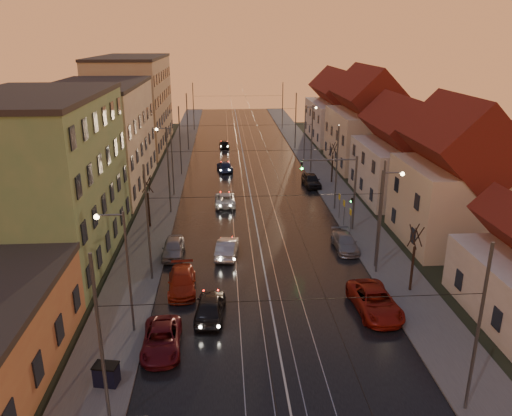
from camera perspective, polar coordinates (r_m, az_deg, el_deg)
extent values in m
plane|color=black|center=(30.85, 2.55, -15.44)|extent=(160.00, 160.00, 0.00)
cube|color=black|center=(67.60, -1.12, 4.16)|extent=(16.00, 120.00, 0.04)
cube|color=#4C4C4C|center=(67.88, -9.60, 4.00)|extent=(4.00, 120.00, 0.15)
cube|color=#4C4C4C|center=(68.75, 7.26, 4.31)|extent=(4.00, 120.00, 0.15)
cube|color=gray|center=(67.53, -2.99, 4.15)|extent=(0.06, 120.00, 0.03)
cube|color=gray|center=(67.56, -1.77, 4.17)|extent=(0.06, 120.00, 0.03)
cube|color=gray|center=(67.63, -0.47, 4.20)|extent=(0.06, 120.00, 0.03)
cube|color=gray|center=(67.72, 0.75, 4.22)|extent=(0.06, 120.00, 0.03)
cube|color=#5D8B58|center=(43.25, -23.27, 2.82)|extent=(10.00, 18.00, 13.00)
cube|color=#C4B497|center=(62.05, -17.39, 7.60)|extent=(10.00, 20.00, 12.00)
cube|color=tan|center=(85.13, -13.85, 11.53)|extent=(10.00, 24.00, 14.00)
cube|color=beige|center=(47.05, 21.57, 0.45)|extent=(8.50, 10.00, 7.00)
pyramid|color=#581F14|center=(45.74, 22.39, 6.87)|extent=(8.67, 10.20, 3.80)
cube|color=#BAB6AC|center=(58.68, 16.31, 4.06)|extent=(9.00, 12.00, 6.00)
pyramid|color=#581F14|center=(57.71, 16.74, 8.47)|extent=(9.18, 12.24, 3.20)
cube|color=beige|center=(72.41, 12.43, 7.76)|extent=(9.00, 14.00, 7.50)
pyramid|color=#581F14|center=(71.55, 12.77, 12.27)|extent=(9.18, 14.28, 4.00)
cube|color=#BAB6AC|center=(89.66, 9.29, 9.76)|extent=(9.00, 16.00, 6.50)
pyramid|color=#581F14|center=(89.00, 9.46, 12.93)|extent=(9.18, 16.32, 3.50)
cylinder|color=#595B60|center=(23.88, -17.29, -14.84)|extent=(0.16, 0.16, 9.00)
cylinder|color=#595B60|center=(25.95, 24.02, -12.78)|extent=(0.16, 0.16, 9.00)
cylinder|color=#595B60|center=(37.04, -12.24, -1.86)|extent=(0.16, 0.16, 9.00)
cylinder|color=#595B60|center=(38.41, 14.03, -1.24)|extent=(0.16, 0.16, 9.00)
cylinder|color=#595B60|center=(51.22, -9.97, 4.15)|extent=(0.16, 0.16, 9.00)
cylinder|color=#595B60|center=(52.22, 9.20, 4.48)|extent=(0.16, 0.16, 9.00)
cylinder|color=#595B60|center=(65.77, -8.67, 7.53)|extent=(0.16, 0.16, 9.00)
cylinder|color=#595B60|center=(66.55, 6.38, 7.77)|extent=(0.16, 0.16, 9.00)
cylinder|color=#595B60|center=(80.48, -7.84, 9.68)|extent=(0.16, 0.16, 9.00)
cylinder|color=#595B60|center=(81.12, 4.55, 9.87)|extent=(0.16, 0.16, 9.00)
cylinder|color=#595B60|center=(98.25, -7.16, 11.40)|extent=(0.16, 0.16, 9.00)
cylinder|color=#595B60|center=(98.78, 3.05, 11.56)|extent=(0.16, 0.16, 9.00)
cylinder|color=#595B60|center=(30.94, -14.32, -7.37)|extent=(0.14, 0.14, 8.00)
cylinder|color=#595B60|center=(29.65, -16.43, -0.77)|extent=(1.60, 0.10, 0.10)
sphere|color=#FFD88C|center=(29.85, -17.76, -0.98)|extent=(0.32, 0.32, 0.32)
cylinder|color=#595B60|center=(39.53, 13.83, -1.41)|extent=(0.14, 0.14, 8.00)
cylinder|color=#595B60|center=(38.65, 15.40, 3.91)|extent=(1.60, 0.10, 0.10)
sphere|color=#FFD88C|center=(38.91, 16.40, 3.77)|extent=(0.32, 0.32, 0.32)
cylinder|color=#595B60|center=(57.15, -9.55, 5.22)|extent=(0.14, 0.14, 8.00)
cylinder|color=#595B60|center=(56.46, -10.57, 8.93)|extent=(1.60, 0.10, 0.10)
sphere|color=#FFD88C|center=(56.57, -11.30, 8.80)|extent=(0.32, 0.32, 0.32)
cylinder|color=#595B60|center=(73.45, 5.58, 8.47)|extent=(0.14, 0.14, 8.00)
cylinder|color=#595B60|center=(72.98, 6.31, 11.40)|extent=(1.60, 0.10, 0.10)
sphere|color=#FFD88C|center=(73.12, 6.88, 11.31)|extent=(0.32, 0.32, 0.32)
cylinder|color=#595B60|center=(46.97, 11.20, 1.56)|extent=(0.20, 0.20, 7.20)
cylinder|color=#595B60|center=(45.49, 8.28, 5.47)|extent=(5.20, 0.14, 0.14)
imported|color=black|center=(45.20, 5.26, 4.72)|extent=(0.15, 0.18, 0.90)
sphere|color=#19FF3F|center=(45.12, 5.27, 4.49)|extent=(0.20, 0.20, 0.20)
cylinder|color=black|center=(48.43, -12.13, -0.28)|extent=(0.18, 0.18, 3.50)
cylinder|color=black|center=(47.71, -12.05, 2.65)|extent=(0.37, 0.92, 1.61)
cylinder|color=black|center=(47.90, -12.40, 2.69)|extent=(0.91, 0.40, 1.61)
cylinder|color=black|center=(47.62, -12.63, 2.58)|extent=(0.37, 0.92, 1.61)
cylinder|color=black|center=(47.44, -12.23, 2.55)|extent=(0.84, 0.54, 1.62)
cylinder|color=black|center=(37.38, 17.40, -6.72)|extent=(0.18, 0.18, 3.50)
cylinder|color=black|center=(36.54, 18.10, -3.03)|extent=(0.37, 0.92, 1.61)
cylinder|color=black|center=(36.55, 17.55, -2.97)|extent=(0.91, 0.40, 1.61)
cylinder|color=black|center=(36.22, 17.50, -3.17)|extent=(0.37, 0.92, 1.61)
cylinder|color=black|center=(36.24, 18.10, -3.22)|extent=(0.84, 0.54, 1.62)
cylinder|color=black|center=(62.73, 8.70, 4.39)|extent=(0.18, 0.18, 3.50)
cylinder|color=black|center=(62.27, 9.01, 6.67)|extent=(0.37, 0.92, 1.61)
cylinder|color=black|center=(62.35, 8.69, 6.71)|extent=(0.91, 0.40, 1.61)
cylinder|color=black|center=(62.01, 8.62, 6.64)|extent=(0.37, 0.92, 1.61)
cylinder|color=black|center=(61.96, 8.97, 6.61)|extent=(0.84, 0.54, 1.62)
imported|color=black|center=(33.24, -5.26, -11.15)|extent=(2.20, 4.72, 1.56)
imported|color=#99999E|center=(41.78, -3.34, -4.55)|extent=(2.12, 4.62, 1.47)
imported|color=silver|center=(54.27, -3.56, 1.02)|extent=(2.27, 4.75, 1.31)
imported|color=#19244B|center=(68.12, -3.58, 4.79)|extent=(2.38, 4.68, 1.30)
imported|color=black|center=(82.25, -3.65, 7.29)|extent=(1.73, 3.88, 1.29)
imported|color=#530E16|center=(30.66, -10.74, -14.55)|extent=(2.40, 4.86, 1.33)
imported|color=#A32510|center=(36.70, -8.46, -8.33)|extent=(2.23, 4.90, 1.39)
imported|color=gray|center=(42.28, -9.43, -4.50)|extent=(1.75, 4.30, 1.46)
imported|color=maroon|center=(34.62, 13.42, -10.32)|extent=(2.89, 5.73, 1.55)
imported|color=gray|center=(43.66, 10.15, -3.88)|extent=(1.84, 4.49, 1.30)
imported|color=black|center=(61.22, 6.33, 3.17)|extent=(2.08, 4.65, 1.55)
cube|color=black|center=(28.59, -16.72, -17.80)|extent=(1.33, 1.02, 1.10)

